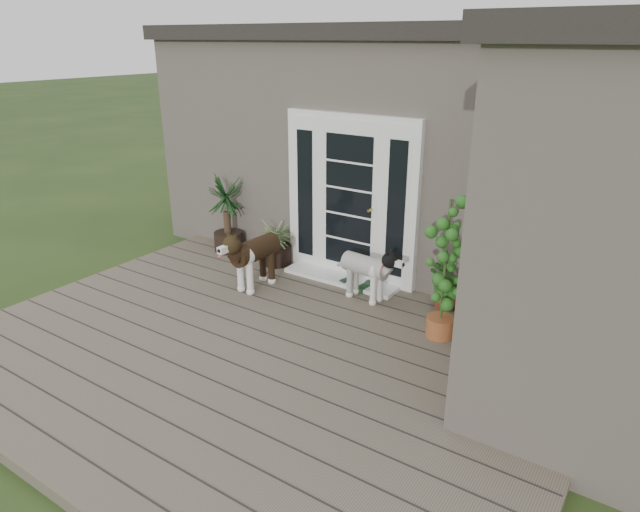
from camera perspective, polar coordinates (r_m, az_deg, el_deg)
The scene contains 16 objects.
deck at distance 5.94m, azimuth -6.56°, elevation -9.94°, with size 6.20×4.60×0.12m, color #6B5B4C.
house_main at distance 8.88m, azimuth 11.22°, elevation 10.72°, with size 7.40×4.00×3.10m, color #665E54.
roof_main at distance 8.74m, azimuth 12.04°, elevation 21.40°, with size 7.60×4.20×0.20m, color #2D2826.
house_wing at distance 5.19m, azimuth 26.99°, elevation 1.16°, with size 1.60×2.40×3.10m, color #665E54.
door_unit at distance 7.25m, azimuth 3.10°, elevation 5.85°, with size 1.90×0.14×2.15m, color white.
door_step at distance 7.45m, azimuth 2.15°, elevation -2.30°, with size 1.60×0.40×0.05m, color white.
brindle_dog at distance 7.16m, azimuth -6.59°, elevation -0.41°, with size 0.39×0.90×0.75m, color #332112, non-canonical shape.
white_dog at distance 6.83m, azimuth 4.61°, elevation -1.91°, with size 0.33×0.78×0.65m, color silver, non-canonical shape.
spider_plant at distance 7.89m, azimuth -4.42°, elevation 1.69°, with size 0.68×0.68×0.73m, color #7A8F58, non-canonical shape.
yucca at distance 8.40m, azimuth -9.47°, elevation 4.26°, with size 0.80×0.80×1.16m, color black, non-canonical shape.
herb_a at distance 6.75m, azimuth 12.77°, elevation -2.89°, with size 0.47×0.47×0.60m, color #26651C.
herb_b at distance 6.59m, azimuth 17.26°, elevation -3.77°, with size 0.43×0.43×0.64m, color #154C16.
herb_c at distance 6.55m, azimuth 19.37°, elevation -4.39°, with size 0.39×0.39×0.61m, color #1F5317.
sapling at distance 5.92m, azimuth 12.61°, elevation -1.23°, with size 0.47×0.47×1.59m, color #1E4F16, non-canonical shape.
clog_left at distance 7.17m, azimuth 4.55°, elevation -3.15°, with size 0.14×0.30×0.09m, color #15361D, non-canonical shape.
clog_right at distance 7.35m, azimuth 2.92°, elevation -2.48°, with size 0.13×0.28×0.08m, color black, non-canonical shape.
Camera 1 is at (3.36, -3.41, 3.14)m, focal length 31.41 mm.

